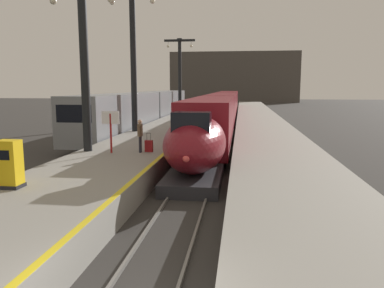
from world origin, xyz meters
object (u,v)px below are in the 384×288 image
station_column_far (133,48)px  ticket_machine_yellow (10,166)px  regional_train_adjacent (147,108)px  passenger_near_edge (140,133)px  station_column_mid (84,50)px  station_column_distant (180,68)px  rolling_suitcase (149,146)px  departure_info_board (111,123)px  highspeed_train_main (222,109)px

station_column_far → ticket_machine_yellow: size_ratio=6.46×
regional_train_adjacent → ticket_machine_yellow: regional_train_adjacent is taller
regional_train_adjacent → passenger_near_edge: 22.07m
station_column_mid → station_column_distant: station_column_distant is taller
rolling_suitcase → ticket_machine_yellow: (-2.90, -7.44, 0.44)m
regional_train_adjacent → station_column_mid: 21.90m
station_column_far → ticket_machine_yellow: bearing=-88.8°
regional_train_adjacent → departure_info_board: 22.14m
station_column_distant → passenger_near_edge: bearing=-84.7°
rolling_suitcase → ticket_machine_yellow: bearing=-111.3°
station_column_mid → station_column_far: (0.00, 8.96, 0.96)m
station_column_mid → ticket_machine_yellow: station_column_mid is taller
station_column_far → station_column_distant: 21.51m
passenger_near_edge → station_column_far: bearing=107.5°
station_column_mid → station_column_distant: (0.00, 30.47, 0.48)m
station_column_far → station_column_distant: size_ratio=1.10×
ticket_machine_yellow → departure_info_board: departure_info_board is taller
station_column_mid → station_column_far: station_column_far is taller
station_column_distant → departure_info_board: size_ratio=4.45×
rolling_suitcase → ticket_machine_yellow: ticket_machine_yellow is taller
station_column_distant → regional_train_adjacent: bearing=-103.6°
ticket_machine_yellow → regional_train_adjacent: bearing=95.1°
highspeed_train_main → ticket_machine_yellow: size_ratio=35.08×
station_column_distant → ticket_machine_yellow: size_ratio=5.90×
highspeed_train_main → station_column_mid: station_column_mid is taller
passenger_near_edge → departure_info_board: 1.55m
ticket_machine_yellow → departure_info_board: bearing=81.1°
station_column_far → passenger_near_edge: size_ratio=6.12×
rolling_suitcase → departure_info_board: (-1.82, -0.55, 1.20)m
station_column_mid → departure_info_board: size_ratio=4.03×
highspeed_train_main → station_column_distant: station_column_distant is taller
departure_info_board → rolling_suitcase: bearing=16.8°
passenger_near_edge → departure_info_board: departure_info_board is taller
rolling_suitcase → departure_info_board: 2.25m
highspeed_train_main → ticket_machine_yellow: (-5.55, -29.89, -0.17)m
regional_train_adjacent → station_column_distant: (2.20, 9.07, 4.58)m
station_column_distant → departure_info_board: (1.43, -30.90, -4.15)m
highspeed_train_main → passenger_near_edge: bearing=-97.7°
regional_train_adjacent → departure_info_board: regional_train_adjacent is taller
highspeed_train_main → station_column_far: bearing=-113.4°
regional_train_adjacent → passenger_near_edge: regional_train_adjacent is taller
highspeed_train_main → ticket_machine_yellow: bearing=-100.5°
highspeed_train_main → station_column_distant: 10.94m
highspeed_train_main → passenger_near_edge: (-3.05, -22.66, 0.08)m
station_column_mid → station_column_distant: size_ratio=0.90×
passenger_near_edge → ticket_machine_yellow: bearing=-109.1°
station_column_mid → rolling_suitcase: 5.86m
passenger_near_edge → station_column_distant: bearing=95.3°
station_column_mid → departure_info_board: station_column_mid is taller
departure_info_board → station_column_mid: bearing=163.2°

